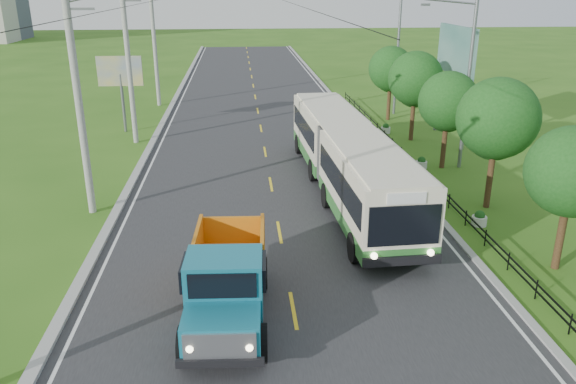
{
  "coord_description": "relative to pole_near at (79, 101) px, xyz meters",
  "views": [
    {
      "loc": [
        -1.53,
        -15.31,
        9.74
      ],
      "look_at": [
        0.33,
        5.71,
        1.9
      ],
      "focal_mm": 35.0,
      "sensor_mm": 36.0,
      "label": 1
    }
  ],
  "objects": [
    {
      "name": "planter_far",
      "position": [
        16.86,
        13.0,
        -4.81
      ],
      "size": [
        0.64,
        0.64,
        0.67
      ],
      "color": "silver",
      "rests_on": "ground"
    },
    {
      "name": "ground",
      "position": [
        8.26,
        -9.0,
        -5.09
      ],
      "size": [
        240.0,
        240.0,
        0.0
      ],
      "primitive_type": "plane",
      "color": "#2F5F16",
      "rests_on": "ground"
    },
    {
      "name": "tree_second",
      "position": [
        18.12,
        -6.86,
        -1.57
      ],
      "size": [
        3.18,
        3.26,
        5.3
      ],
      "color": "#382314",
      "rests_on": "ground"
    },
    {
      "name": "billboard_left",
      "position": [
        -1.24,
        15.0,
        -1.23
      ],
      "size": [
        3.0,
        0.2,
        5.2
      ],
      "color": "slate",
      "rests_on": "ground"
    },
    {
      "name": "pole_far",
      "position": [
        0.0,
        24.0,
        0.0
      ],
      "size": [
        3.51,
        0.32,
        10.0
      ],
      "color": "gray",
      "rests_on": "ground"
    },
    {
      "name": "billboard_right",
      "position": [
        20.56,
        11.0,
        0.25
      ],
      "size": [
        0.24,
        6.0,
        7.3
      ],
      "color": "slate",
      "rests_on": "ground"
    },
    {
      "name": "streetlight_far",
      "position": [
        18.9,
        19.0,
        -0.19
      ],
      "size": [
        3.02,
        0.2,
        9.07
      ],
      "color": "slate",
      "rests_on": "ground"
    },
    {
      "name": "road",
      "position": [
        8.26,
        11.0,
        -5.08
      ],
      "size": [
        14.0,
        120.0,
        0.02
      ],
      "primitive_type": "cube",
      "color": "#28282B",
      "rests_on": "ground"
    },
    {
      "name": "dump_truck",
      "position": [
        6.22,
        -9.24,
        -3.64
      ],
      "size": [
        2.67,
        6.21,
        2.56
      ],
      "rotation": [
        0.0,
        0.0,
        -0.05
      ],
      "color": "#166D84",
      "rests_on": "ground"
    },
    {
      "name": "edge_line_right",
      "position": [
        14.91,
        11.0,
        -5.07
      ],
      "size": [
        0.12,
        120.0,
        0.0
      ],
      "primitive_type": "cube",
      "color": "silver",
      "rests_on": "road"
    },
    {
      "name": "streetlight_mid",
      "position": [
        18.9,
        5.0,
        -0.19
      ],
      "size": [
        3.02,
        0.2,
        9.07
      ],
      "color": "slate",
      "rests_on": "ground"
    },
    {
      "name": "planter_near",
      "position": [
        16.86,
        -3.0,
        -4.81
      ],
      "size": [
        0.64,
        0.64,
        0.67
      ],
      "color": "silver",
      "rests_on": "ground"
    },
    {
      "name": "tree_third",
      "position": [
        18.12,
        -0.86,
        -1.11
      ],
      "size": [
        3.6,
        3.62,
        6.0
      ],
      "color": "#382314",
      "rests_on": "ground"
    },
    {
      "name": "bus",
      "position": [
        11.86,
        1.26,
        -3.08
      ],
      "size": [
        3.47,
        17.46,
        3.35
      ],
      "rotation": [
        0.0,
        0.0,
        0.04
      ],
      "color": "#2E712D",
      "rests_on": "ground"
    },
    {
      "name": "centre_dash",
      "position": [
        8.26,
        -9.0,
        -5.07
      ],
      "size": [
        0.12,
        2.2,
        0.0
      ],
      "primitive_type": "cube",
      "color": "yellow",
      "rests_on": "road"
    },
    {
      "name": "railing_right",
      "position": [
        16.26,
        5.0,
        -4.79
      ],
      "size": [
        0.04,
        40.0,
        0.6
      ],
      "primitive_type": "cube",
      "color": "black",
      "rests_on": "ground"
    },
    {
      "name": "pole_near",
      "position": [
        0.0,
        0.0,
        0.0
      ],
      "size": [
        3.51,
        0.32,
        10.0
      ],
      "color": "gray",
      "rests_on": "ground"
    },
    {
      "name": "curb_left",
      "position": [
        1.06,
        11.0,
        -5.02
      ],
      "size": [
        0.4,
        120.0,
        0.15
      ],
      "primitive_type": "cube",
      "color": "#9E9E99",
      "rests_on": "ground"
    },
    {
      "name": "curb_right",
      "position": [
        15.41,
        11.0,
        -5.04
      ],
      "size": [
        0.3,
        120.0,
        0.1
      ],
      "primitive_type": "cube",
      "color": "#9E9E99",
      "rests_on": "ground"
    },
    {
      "name": "tree_fourth",
      "position": [
        18.12,
        5.14,
        -1.51
      ],
      "size": [
        3.24,
        3.31,
        5.4
      ],
      "color": "#382314",
      "rests_on": "ground"
    },
    {
      "name": "planter_mid",
      "position": [
        16.86,
        5.0,
        -4.81
      ],
      "size": [
        0.64,
        0.64,
        0.67
      ],
      "color": "silver",
      "rests_on": "ground"
    },
    {
      "name": "edge_line_left",
      "position": [
        1.61,
        11.0,
        -5.07
      ],
      "size": [
        0.12,
        120.0,
        0.0
      ],
      "primitive_type": "cube",
      "color": "silver",
      "rests_on": "road"
    },
    {
      "name": "tree_fifth",
      "position": [
        18.12,
        11.14,
        -1.24
      ],
      "size": [
        3.48,
        3.52,
        5.8
      ],
      "color": "#382314",
      "rests_on": "ground"
    },
    {
      "name": "tree_back",
      "position": [
        18.12,
        17.14,
        -1.44
      ],
      "size": [
        3.3,
        3.36,
        5.5
      ],
      "color": "#382314",
      "rests_on": "ground"
    },
    {
      "name": "pole_mid",
      "position": [
        0.0,
        12.0,
        0.0
      ],
      "size": [
        3.51,
        0.32,
        10.0
      ],
      "color": "gray",
      "rests_on": "ground"
    }
  ]
}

